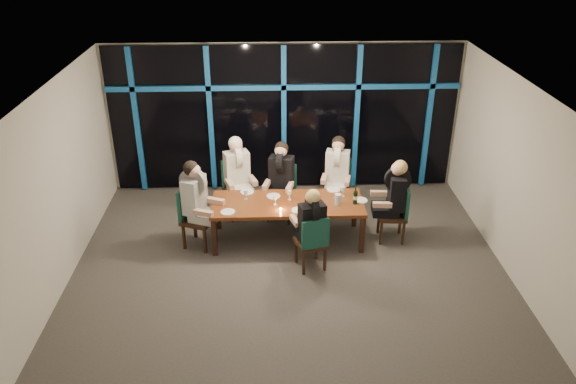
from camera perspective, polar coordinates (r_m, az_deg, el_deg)
The scene contains 29 objects.
room at distance 8.34m, azimuth 0.15°, elevation 4.11°, with size 7.04×7.00×3.02m.
window_wall at distance 11.24m, azimuth -0.38°, elevation 7.69°, with size 6.86×0.43×2.94m.
dining_table at distance 9.64m, azimuth -0.04°, elevation -1.41°, with size 2.60×1.00×0.75m.
chair_far_left at distance 10.60m, azimuth -5.23°, elevation 0.74°, with size 0.64×0.64×1.08m.
chair_far_mid at distance 10.44m, azimuth -0.60°, elevation 0.34°, with size 0.59×0.59×1.04m.
chair_far_right at distance 10.71m, azimuth 5.00°, elevation 0.96°, with size 0.58×0.58×1.05m.
chair_end_left at distance 9.69m, azimuth -9.60°, elevation -2.19°, with size 0.65×0.65×1.08m.
chair_end_right at distance 9.90m, azimuth 11.08°, elevation -1.83°, with size 0.51×0.51×1.03m.
chair_near_mid at distance 8.93m, azimuth 2.52°, elevation -4.95°, with size 0.57×0.57×0.98m.
diner_far_left at distance 10.34m, azimuth -5.18°, elevation 2.64°, with size 0.65×0.73×1.05m.
diner_far_mid at distance 10.19m, azimuth -0.72°, elevation 2.19°, with size 0.60×0.70×1.02m.
diner_far_right at distance 10.46m, azimuth 5.04°, elevation 2.79°, with size 0.58×0.70×1.02m.
diner_end_left at distance 9.45m, azimuth -9.31°, elevation -0.03°, with size 0.74×0.66×1.05m.
diner_end_right at distance 9.70m, azimuth 10.78°, elevation 0.29°, with size 0.66×0.53×1.01m.
diner_near_mid at distance 8.80m, azimuth 2.38°, elevation -2.54°, with size 0.57×0.66×0.95m.
plate_far_left at distance 9.96m, azimuth -4.17°, elevation 0.00°, with size 0.24×0.24×0.01m, color white.
plate_far_mid at distance 9.80m, azimuth -1.49°, elevation -0.42°, with size 0.24×0.24×0.01m, color white.
plate_far_right at distance 10.05m, azimuth 4.65°, elevation 0.24°, with size 0.24×0.24×0.01m, color white.
plate_end_left at distance 9.35m, azimuth -6.13°, elevation -2.03°, with size 0.24×0.24×0.01m, color white.
plate_end_right at distance 9.73m, azimuth 7.38°, elevation -0.85°, with size 0.24×0.24×0.01m, color white.
plate_near_mid at distance 9.35m, azimuth 1.10°, elevation -1.87°, with size 0.24×0.24×0.01m, color white.
wine_bottle at distance 9.58m, azimuth 6.85°, elevation -0.53°, with size 0.07×0.07×0.32m.
water_pitcher at distance 9.54m, azimuth 5.08°, elevation -0.74°, with size 0.12×0.10×0.19m.
tea_light at distance 9.35m, azimuth -0.75°, elevation -1.78°, with size 0.05×0.05×0.03m, color #FF9F4C.
wine_glass_a at distance 9.48m, azimuth -1.31°, elevation -0.61°, with size 0.07×0.07×0.17m.
wine_glass_b at distance 9.64m, azimuth 0.15°, elevation -0.11°, with size 0.07×0.07×0.18m.
wine_glass_c at distance 9.48m, azimuth 2.56°, elevation -0.57°, with size 0.07×0.07×0.18m.
wine_glass_d at distance 9.68m, azimuth -4.30°, elevation -0.05°, with size 0.07×0.07×0.17m.
wine_glass_e at distance 9.80m, azimuth 5.62°, elevation 0.27°, with size 0.07×0.07×0.18m.
Camera 1 is at (-0.30, -7.67, 5.26)m, focal length 35.00 mm.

